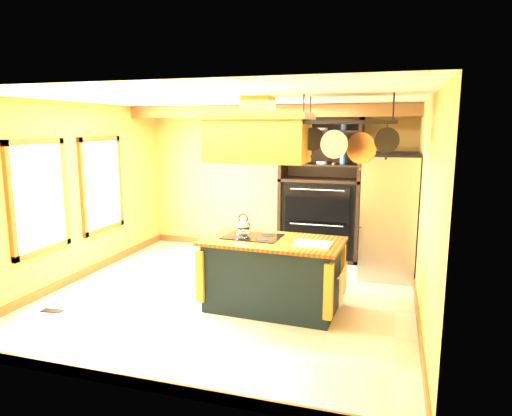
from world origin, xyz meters
The scene contains 15 objects.
floor centered at (0.00, 0.00, 0.00)m, with size 5.00×5.00×0.00m, color beige.
ceiling centered at (0.00, 0.00, 2.70)m, with size 5.00×5.00×0.00m, color white.
wall_back centered at (0.00, 2.50, 1.35)m, with size 5.00×0.02×2.70m, color gold.
wall_front centered at (0.00, -2.50, 1.35)m, with size 5.00×0.02×2.70m, color gold.
wall_left centered at (-2.50, 0.00, 1.35)m, with size 0.02×5.00×2.70m, color gold.
wall_right centered at (2.50, 0.00, 1.35)m, with size 0.02×5.00×2.70m, color gold.
ceiling_beam centered at (0.00, 1.70, 2.59)m, with size 5.00×0.15×0.20m, color brown.
window_near centered at (-2.47, -0.80, 1.40)m, with size 0.06×1.06×1.56m.
window_far centered at (-2.47, 0.60, 1.40)m, with size 0.06×1.06×1.56m.
kitchen_island centered at (0.68, -0.33, 0.47)m, with size 1.80×1.06×1.11m.
range_hood centered at (0.49, -0.33, 2.23)m, with size 1.30×0.74×0.80m.
pot_rack centered at (1.59, -0.33, 2.30)m, with size 1.15×0.54×0.80m.
refrigerator centered at (2.07, 1.54, 0.93)m, with size 0.82×0.97×1.90m.
hutch centered at (0.88, 2.23, 0.95)m, with size 1.41×0.64×2.50m.
floor_register centered at (-2.00, -1.25, 0.01)m, with size 0.28×0.12×0.01m, color black.
Camera 1 is at (2.11, -5.78, 2.34)m, focal length 32.00 mm.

